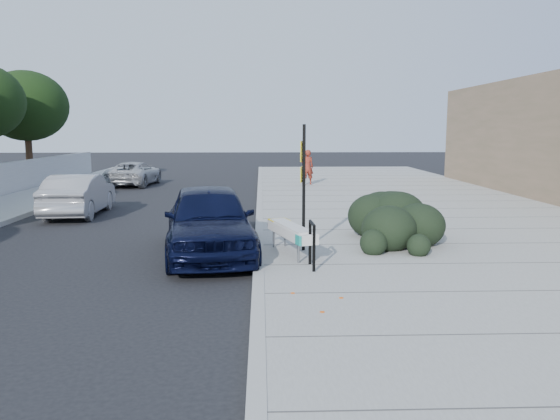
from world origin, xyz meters
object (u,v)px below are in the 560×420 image
Objects in this scene: bench at (291,231)px; sign_post at (303,180)px; wagon_silver at (79,195)px; sedan_navy at (209,220)px; suv_silver at (134,174)px; bike_rack at (312,240)px; pedestrian at (307,167)px.

sign_post is at bearing 37.32° from bench.
wagon_silver is at bearing 149.72° from sign_post.
bench is 2.01m from sedan_navy.
sign_post reaches higher than suv_silver.
bench is 0.49× the size of suv_silver.
bench is 1.23m from sign_post.
sign_post reaches higher than wagon_silver.
pedestrian reaches higher than bike_rack.
pedestrian reaches higher than bench.
suv_silver is 9.22m from pedestrian.
wagon_silver reaches higher than bench.
sign_post is 18.41m from suv_silver.
sedan_navy is at bearing 145.67° from bench.
suv_silver reaches higher than bench.
sedan_navy is at bearing 126.61° from wagon_silver.
pedestrian is at bearing -136.71° from wagon_silver.
suv_silver is at bearing -16.33° from pedestrian.
bike_rack reaches higher than bench.
bike_rack is 19.91m from suv_silver.
wagon_silver reaches higher than bike_rack.
suv_silver is (-5.51, 16.48, -0.22)m from sedan_navy.
suv_silver is at bearing 96.55° from bench.
sedan_navy is at bearing 138.16° from bike_rack.
wagon_silver is 0.97× the size of suv_silver.
sign_post is 1.65× the size of pedestrian.
sign_post is 0.65× the size of suv_silver.
sign_post is at bearing 118.77° from suv_silver.
pedestrian reaches higher than sedan_navy.
suv_silver is (-7.72, 16.67, -1.17)m from sign_post.
sedan_navy is 15.58m from pedestrian.
pedestrian is (1.34, 17.00, 0.31)m from bike_rack.
bench is at bearing 75.82° from pedestrian.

